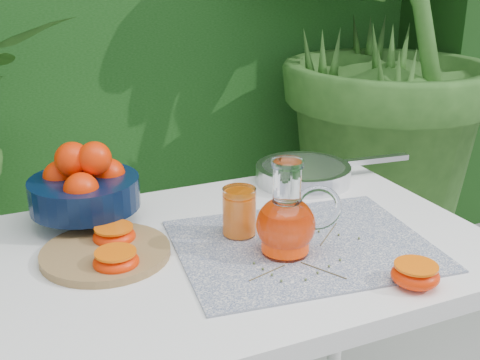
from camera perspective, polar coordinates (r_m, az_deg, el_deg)
name	(u,v)px	position (r m, az deg, el deg)	size (l,w,h in m)	color
potted_plant_right	(364,30)	(2.61, 11.70, 13.79)	(2.04, 2.04, 2.04)	#2D5B1F
white_table	(244,276)	(1.29, 0.37, -9.12)	(1.00, 0.70, 0.75)	white
placemat	(303,245)	(1.24, 5.96, -6.15)	(0.51, 0.39, 0.00)	#0D204D
cutting_board	(106,253)	(1.22, -12.61, -6.75)	(0.25, 0.25, 0.02)	olive
fruit_bowl	(84,186)	(1.35, -14.54, -0.54)	(0.29, 0.29, 0.19)	black
juice_pitcher	(287,222)	(1.18, 4.49, -3.97)	(0.18, 0.15, 0.19)	white
juice_tumbler	(239,213)	(1.25, -0.07, -3.13)	(0.09, 0.09, 0.10)	white
saute_pan	(305,173)	(1.58, 6.14, 0.70)	(0.44, 0.27, 0.05)	silver
orange_halves	(209,256)	(1.15, -2.92, -7.24)	(0.59, 0.49, 0.04)	#FF3302
thyme_sprigs	(309,256)	(1.19, 6.53, -7.22)	(0.28, 0.23, 0.01)	brown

